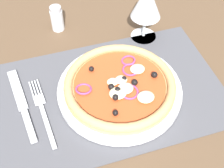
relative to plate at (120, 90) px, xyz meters
The scene contains 8 objects.
ground_plane 3.23cm from the plate, 160.88° to the left, with size 190.00×140.00×2.40cm, color brown.
placemat 2.41cm from the plate, 160.88° to the left, with size 48.98×31.45×0.40cm, color #4C4C51.
plate is the anchor object (origin of this frame).
pizza 1.84cm from the plate, 43.87° to the right, with size 23.49×23.49×2.68cm.
fork 16.62cm from the plate, behind, with size 2.99×18.06×0.44cm.
knife 20.66cm from the plate, behind, with size 3.97×20.06×0.62cm.
wine_glass 21.74cm from the plate, 53.82° to the left, with size 7.20×7.20×14.90cm.
pepper_shaker 26.90cm from the plate, 108.18° to the left, with size 3.20×3.20×6.70cm.
Camera 1 is at (-12.01, -40.36, 52.44)cm, focal length 49.94 mm.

